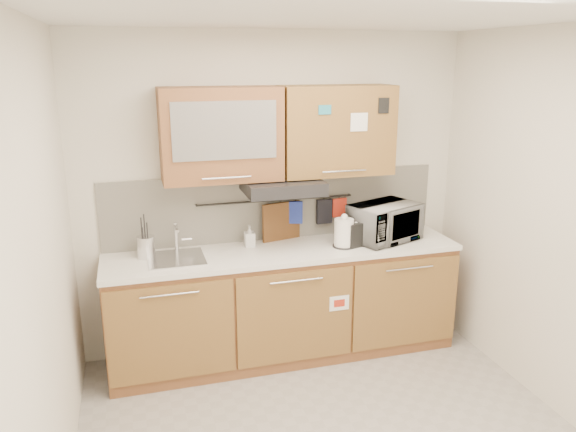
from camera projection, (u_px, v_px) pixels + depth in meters
ceiling at (347, 14)px, 2.89m from camera, size 3.20×3.20×0.00m
wall_back at (275, 194)px, 4.63m from camera, size 3.20×0.00×3.20m
wall_left at (43, 281)px, 2.82m from camera, size 0.00×3.00×3.00m
wall_right at (569, 230)px, 3.67m from camera, size 0.00×3.00×3.00m
base_cabinet at (285, 309)px, 4.59m from camera, size 2.80×0.64×0.88m
countertop at (285, 252)px, 4.45m from camera, size 2.82×0.62×0.04m
backsplash at (275, 206)px, 4.65m from camera, size 2.80×0.02×0.56m
upper_cabinets at (279, 132)px, 4.32m from camera, size 1.82×0.37×0.70m
range_hood at (283, 186)px, 4.37m from camera, size 0.60×0.46×0.10m
sink at (176, 258)px, 4.24m from camera, size 0.42×0.40×0.26m
utensil_rail at (276, 200)px, 4.60m from camera, size 1.30×0.02×0.02m
utensil_crock at (146, 247)px, 4.24m from camera, size 0.16×0.16×0.34m
kettle at (344, 234)px, 4.48m from camera, size 0.20×0.18×0.28m
toaster at (358, 232)px, 4.55m from camera, size 0.29×0.22×0.20m
microwave at (385, 222)px, 4.64m from camera, size 0.65×0.55×0.31m
soap_bottle at (250, 236)px, 4.49m from camera, size 0.08×0.08×0.17m
cutting_board at (281, 227)px, 4.66m from camera, size 0.34×0.10×0.42m
oven_mitt at (296, 212)px, 4.66m from camera, size 0.11×0.06×0.19m
dark_pouch at (324, 211)px, 4.73m from camera, size 0.13×0.04×0.21m
pot_holder at (339, 208)px, 4.76m from camera, size 0.13×0.03×0.16m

